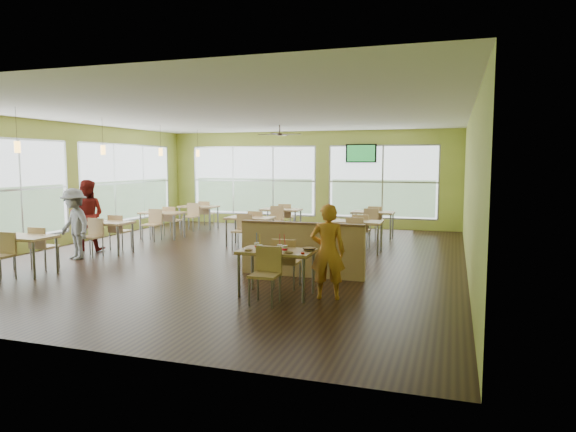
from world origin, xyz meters
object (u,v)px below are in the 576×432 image
at_px(main_table, 277,257).
at_px(half_wall_divider, 302,249).
at_px(man_plaid, 328,251).
at_px(food_basket, 309,249).

xyz_separation_m(main_table, half_wall_divider, (0.00, 1.45, -0.11)).
xyz_separation_m(man_plaid, food_basket, (-0.32, 0.04, 0.02)).
xyz_separation_m(half_wall_divider, food_basket, (0.52, -1.34, 0.25)).
xyz_separation_m(half_wall_divider, man_plaid, (0.84, -1.39, 0.24)).
relative_size(half_wall_divider, man_plaid, 1.58).
bearing_deg(food_basket, man_plaid, -7.42).
relative_size(half_wall_divider, food_basket, 11.20).
bearing_deg(food_basket, main_table, -168.46).
bearing_deg(half_wall_divider, main_table, -90.00).
bearing_deg(half_wall_divider, man_plaid, -58.91).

